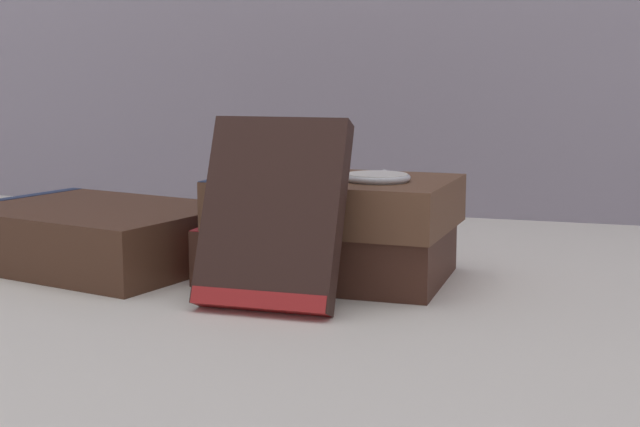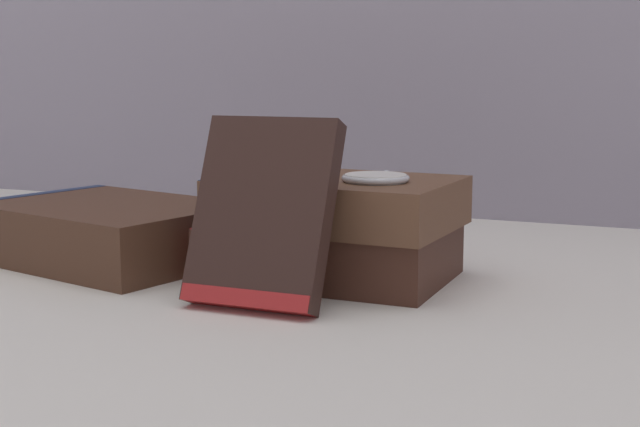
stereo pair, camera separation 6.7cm
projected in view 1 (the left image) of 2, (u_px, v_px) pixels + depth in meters
The scene contains 6 objects.
ground_plane at pixel (263, 286), 0.70m from camera, with size 3.00×3.00×0.00m, color silver.
book_flat_bottom at pixel (323, 251), 0.73m from camera, with size 0.19×0.13×0.05m.
book_flat_top at pixel (331, 201), 0.72m from camera, with size 0.19×0.14×0.04m.
book_side_left at pixel (91, 235), 0.78m from camera, with size 0.25×0.21×0.05m.
book_leaning_front at pixel (272, 220), 0.63m from camera, with size 0.10×0.07×0.14m.
pocket_watch at pixel (377, 177), 0.69m from camera, with size 0.05×0.06×0.01m.
Camera 1 is at (0.24, -0.64, 0.17)m, focal length 50.00 mm.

